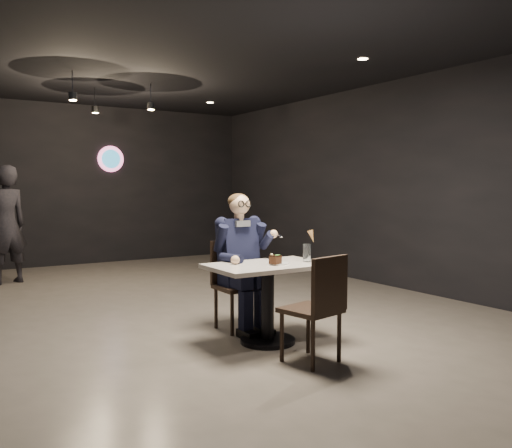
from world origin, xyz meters
TOP-DOWN VIEW (x-y plane):
  - floor at (0.00, 0.00)m, footprint 9.00×9.00m
  - wall_sign at (0.80, 4.47)m, footprint 0.50×0.06m
  - pendant_lights at (0.00, 2.00)m, footprint 1.40×1.20m
  - main_table at (0.37, -1.72)m, footprint 1.10×0.70m
  - chair_far at (0.37, -1.17)m, footprint 0.42×0.46m
  - chair_near at (0.37, -2.37)m, footprint 0.51×0.54m
  - seated_man at (0.37, -1.17)m, footprint 0.60×0.80m
  - dessert_plate at (0.45, -1.78)m, footprint 0.20×0.20m
  - cake_slice at (0.39, -1.82)m, footprint 0.12×0.11m
  - mint_leaf at (0.42, -1.82)m, footprint 0.06×0.04m
  - sundae_glass at (0.77, -1.79)m, footprint 0.08×0.08m
  - wafer_cone at (0.84, -1.79)m, footprint 0.07×0.07m
  - passerby at (-1.28, 2.98)m, footprint 0.76×0.63m

SIDE VIEW (x-z plane):
  - floor at x=0.00m, z-range 0.00..0.00m
  - main_table at x=0.37m, z-range 0.00..0.75m
  - chair_far at x=0.37m, z-range 0.00..0.92m
  - chair_near at x=0.37m, z-range 0.00..0.92m
  - seated_man at x=0.37m, z-range 0.00..1.44m
  - dessert_plate at x=0.45m, z-range 0.75..0.76m
  - cake_slice at x=0.39m, z-range 0.76..0.83m
  - sundae_glass at x=0.77m, z-range 0.75..0.92m
  - mint_leaf at x=0.42m, z-range 0.84..0.85m
  - passerby at x=-1.28m, z-range 0.00..1.79m
  - wafer_cone at x=0.84m, z-range 0.93..1.05m
  - wall_sign at x=0.80m, z-range 1.75..2.25m
  - pendant_lights at x=0.00m, z-range 2.70..3.06m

